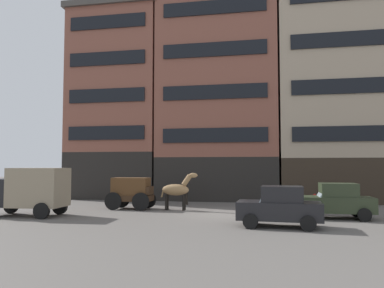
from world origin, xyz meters
name	(u,v)px	position (x,y,z in m)	size (l,w,h in m)	color
ground_plane	(220,214)	(0.00, 0.00, 0.00)	(120.00, 120.00, 0.00)	#605B56
building_far_left	(120,103)	(-9.86, 9.66, 8.29)	(8.15, 6.13, 16.50)	black
building_center_left	(218,96)	(-1.11, 9.66, 8.62)	(10.05, 6.13, 17.16)	black
building_center_right	(342,89)	(8.75, 9.66, 8.81)	(10.37, 6.13, 17.54)	#33281E
cargo_wagon	(132,191)	(-5.76, 1.54, 1.15)	(2.93, 1.55, 1.98)	#3D2819
draft_horse	(177,189)	(-2.81, 1.54, 1.27)	(2.35, 0.63, 2.30)	#937047
delivery_truck_near	(29,190)	(-10.20, -2.57, 1.42)	(4.41, 2.26, 2.62)	black
sedan_dark	(336,201)	(6.15, -0.52, 0.91)	(3.73, 1.91, 1.83)	#2D3823
sedan_light	(280,207)	(3.10, -3.77, 0.91)	(3.80, 2.06, 1.83)	black
pedestrian_officer	(185,191)	(-2.93, 4.77, 0.98)	(0.45, 0.45, 1.79)	black
fire_hydrant_curbside	(315,200)	(5.94, 5.55, 0.43)	(0.24, 0.24, 0.83)	maroon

